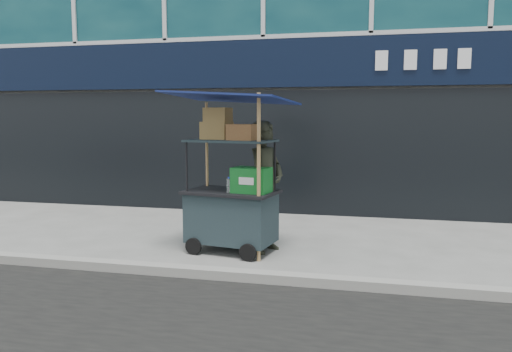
# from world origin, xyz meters

# --- Properties ---
(ground) EXTENTS (80.00, 80.00, 0.00)m
(ground) POSITION_xyz_m (0.00, 0.00, 0.00)
(ground) COLOR slate
(ground) RESTS_ON ground
(curb) EXTENTS (80.00, 0.18, 0.12)m
(curb) POSITION_xyz_m (0.00, -0.20, 0.06)
(curb) COLOR gray
(curb) RESTS_ON ground
(vendor_cart) EXTENTS (1.83, 1.44, 2.25)m
(vendor_cart) POSITION_xyz_m (0.18, 0.99, 0.79)
(vendor_cart) COLOR #1A272D
(vendor_cart) RESTS_ON ground
(vendor_man) EXTENTS (0.66, 0.79, 1.84)m
(vendor_man) POSITION_xyz_m (0.63, 1.13, 0.92)
(vendor_man) COLOR #26291E
(vendor_man) RESTS_ON ground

